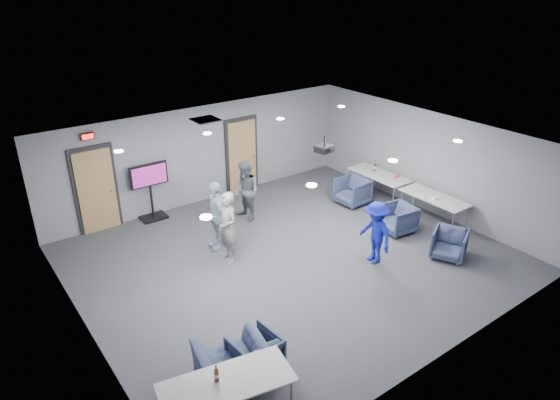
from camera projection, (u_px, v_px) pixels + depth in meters
floor at (292, 258)px, 11.34m from camera, size 9.00×9.00×0.00m
ceiling at (293, 145)px, 10.20m from camera, size 9.00×9.00×0.00m
wall_back at (204, 154)px, 13.70m from camera, size 9.00×0.02×2.70m
wall_front at (447, 293)px, 7.85m from camera, size 9.00×0.02×2.70m
wall_left at (80, 273)px, 8.35m from camera, size 0.02×8.00×2.70m
wall_right at (427, 162)px, 13.19m from camera, size 0.02×8.00×2.70m
door_left at (96, 190)px, 12.17m from camera, size 1.06×0.17×2.24m
door_right at (242, 156)px, 14.43m from camera, size 1.06×0.17×2.24m
exit_sign at (87, 136)px, 11.57m from camera, size 0.32×0.08×0.16m
hvac_diffuser at (206, 120)px, 11.99m from camera, size 0.60×0.60×0.03m
downlights at (293, 146)px, 10.21m from camera, size 6.18×3.78×0.02m
person_a at (228, 228)px, 10.93m from camera, size 0.42×0.62×1.65m
person_b at (246, 192)px, 12.79m from camera, size 0.66×0.81×1.58m
person_c at (216, 215)px, 11.46m from camera, size 0.57×1.04×1.67m
person_d at (375, 233)px, 10.93m from camera, size 0.66×1.00×1.45m
chair_right_a at (352, 191)px, 13.83m from camera, size 0.86×0.84×0.74m
chair_right_b at (398, 219)px, 12.36m from camera, size 0.87×0.85×0.70m
chair_right_c at (449, 244)px, 11.25m from camera, size 0.98×0.97×0.67m
chair_front_a at (255, 354)px, 8.05m from camera, size 0.77×0.79×0.68m
chair_front_b at (232, 364)px, 7.81m from camera, size 1.24×1.14×0.70m
table_right_a at (379, 176)px, 14.05m from camera, size 0.76×1.83×0.73m
table_right_b at (434, 198)px, 12.66m from camera, size 0.74×1.77×0.73m
table_front_left at (227, 384)px, 7.00m from camera, size 2.00×1.14×0.73m
bottle_front at (216, 375)px, 6.95m from camera, size 0.07×0.07×0.28m
bottle_right at (374, 167)px, 14.22m from camera, size 0.08×0.08×0.30m
snack_box at (397, 176)px, 13.83m from camera, size 0.17×0.13×0.03m
wrapper at (436, 198)px, 12.54m from camera, size 0.26×0.20×0.05m
tv_stand at (150, 188)px, 12.79m from camera, size 0.99×0.47×1.52m
projector at (324, 149)px, 10.92m from camera, size 0.41×0.38×0.36m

